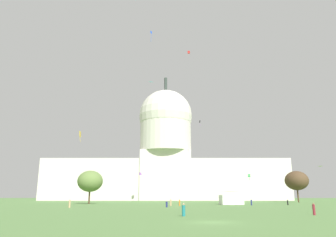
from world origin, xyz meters
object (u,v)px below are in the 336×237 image
at_px(person_navy_near_tent, 252,202).
at_px(person_tan_back_left, 172,203).
at_px(kite_red_high, 190,52).
at_px(kite_turquoise_high, 152,83).
at_px(person_maroon_deep_crowd, 315,210).
at_px(capitol_building, 166,156).
at_px(event_tent, 232,194).
at_px(kite_gold_low, 81,135).
at_px(person_tan_edge_west, 71,204).
at_px(kite_violet_low, 141,174).
at_px(tree_east_far, 298,181).
at_px(kite_green_low, 250,176).
at_px(person_orange_mid_right, 181,203).
at_px(kite_lime_low, 323,167).
at_px(tree_west_mid, 91,181).
at_px(person_black_back_center, 289,202).
at_px(kite_black_high, 201,122).
at_px(person_teal_lawn_far_left, 185,210).
at_px(person_navy_near_tree_east, 168,204).
at_px(kite_blue_high, 152,34).

xyz_separation_m(person_navy_near_tent, person_tan_back_left, (-22.17, -5.43, 0.02)).
distance_m(kite_red_high, kite_turquoise_high, 26.32).
bearing_deg(person_maroon_deep_crowd, capitol_building, -107.63).
xyz_separation_m(event_tent, kite_gold_low, (-40.45, -22.43, 13.95)).
height_order(person_tan_edge_west, kite_violet_low, kite_violet_low).
relative_size(tree_east_far, kite_green_low, 5.05).
bearing_deg(person_orange_mid_right, kite_gold_low, -51.39).
bearing_deg(kite_turquoise_high, kite_lime_low, 129.35).
xyz_separation_m(capitol_building, kite_gold_low, (-20.02, -109.02, -8.11)).
relative_size(tree_west_mid, person_black_back_center, 7.39).
bearing_deg(kite_violet_low, kite_black_high, 9.30).
bearing_deg(person_teal_lawn_far_left, person_orange_mid_right, -99.44).
distance_m(tree_west_mid, kite_turquoise_high, 42.23).
xyz_separation_m(kite_red_high, kite_turquoise_high, (-13.06, 22.78, -1.88)).
bearing_deg(event_tent, person_black_back_center, -25.84).
xyz_separation_m(tree_west_mid, kite_gold_low, (4.30, -30.82, 9.83)).
bearing_deg(person_orange_mid_right, capitol_building, -157.83).
distance_m(kite_turquoise_high, kite_lime_low, 65.01).
distance_m(kite_gold_low, kite_lime_low, 65.75).
bearing_deg(kite_gold_low, person_navy_near_tree_east, 131.66).
xyz_separation_m(tree_west_mid, kite_lime_low, (68.47, -18.18, 2.99)).
xyz_separation_m(person_navy_near_tent, person_teal_lawn_far_left, (-20.89, -48.33, -0.05)).
height_order(tree_east_far, person_teal_lawn_far_left, tree_east_far).
bearing_deg(kite_turquoise_high, tree_east_far, 172.98).
xyz_separation_m(person_tan_edge_west, kite_red_high, (27.94, 19.69, 45.24)).
bearing_deg(kite_black_high, person_navy_near_tent, 7.01).
distance_m(person_navy_near_tent, person_navy_near_tree_east, 28.21).
relative_size(tree_west_mid, kite_lime_low, 8.08).
height_order(event_tent, person_tan_edge_west, event_tent).
relative_size(person_teal_lawn_far_left, kite_red_high, 1.98).
bearing_deg(person_black_back_center, kite_red_high, 38.91).
height_order(event_tent, person_navy_near_tree_east, event_tent).
height_order(person_navy_near_tree_east, person_orange_mid_right, person_orange_mid_right).
bearing_deg(kite_violet_low, person_orange_mid_right, -65.01).
height_order(kite_violet_low, kite_green_low, kite_violet_low).
bearing_deg(kite_gold_low, person_tan_edge_west, 47.54).
bearing_deg(person_navy_near_tree_east, kite_blue_high, 61.54).
height_order(person_tan_edge_west, kite_blue_high, kite_blue_high).
bearing_deg(person_navy_near_tree_east, person_teal_lawn_far_left, -126.66).
relative_size(kite_violet_low, kite_black_high, 0.42).
bearing_deg(person_navy_near_tent, kite_lime_low, 91.72).
distance_m(person_tan_edge_west, kite_red_high, 56.70).
distance_m(person_black_back_center, kite_green_low, 34.09).
relative_size(person_black_back_center, kite_red_high, 1.97).
bearing_deg(kite_black_high, person_tan_edge_west, -21.18).
height_order(person_black_back_center, kite_violet_low, kite_violet_low).
height_order(person_navy_near_tent, person_navy_near_tree_east, person_navy_near_tent).
relative_size(kite_gold_low, kite_lime_low, 1.87).
xyz_separation_m(event_tent, person_tan_edge_west, (-40.47, -26.91, -2.30)).
relative_size(tree_east_far, kite_gold_low, 4.64).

